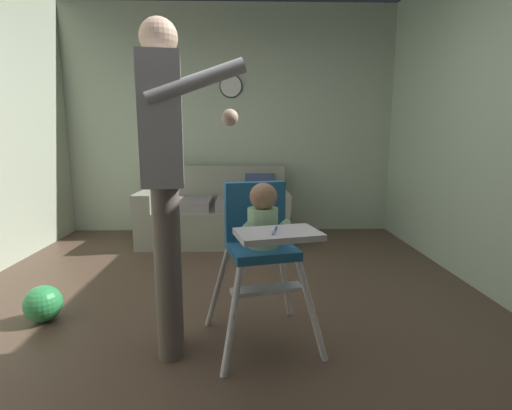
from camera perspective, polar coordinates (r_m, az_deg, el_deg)
ground at (r=2.54m, az=-6.03°, el=-19.17°), size 5.65×6.83×0.10m
wall_far at (r=4.85m, az=-3.89°, el=12.50°), size 4.85×0.06×2.78m
couch at (r=4.43m, az=-6.11°, el=-1.07°), size 1.67×0.86×0.86m
high_chair at (r=2.13m, az=0.87°, el=-4.27°), size 0.72×0.82×0.95m
adult_standing at (r=2.03m, az=-13.53°, el=4.72°), size 0.57×0.50×1.77m
toy_ball at (r=2.90m, az=-29.52°, el=-12.85°), size 0.24×0.24×0.24m
wall_clock at (r=4.85m, az=-3.82°, el=17.50°), size 0.28×0.04×0.28m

